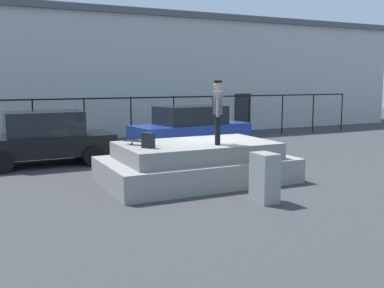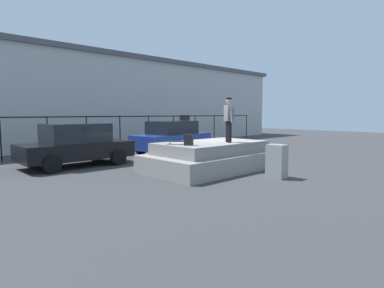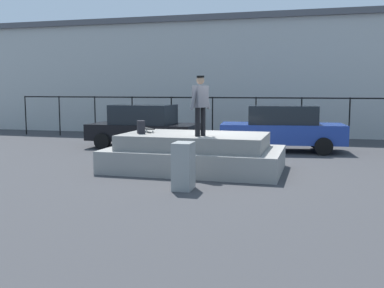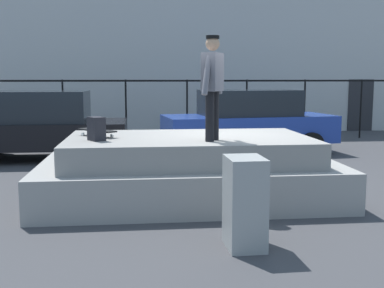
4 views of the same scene
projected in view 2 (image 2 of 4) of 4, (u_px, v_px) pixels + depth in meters
The scene contains 10 objects.
ground_plane at pixel (219, 167), 12.73m from camera, with size 60.00×60.00×0.00m, color #38383A.
concrete_ledge at pixel (211, 157), 12.00m from camera, with size 5.00×2.94×1.06m.
skateboarder at pixel (229, 117), 11.65m from camera, with size 0.46×0.74×1.65m.
skateboard at pixel (177, 141), 10.99m from camera, with size 0.71×0.75×0.12m.
backpack at pixel (189, 140), 10.61m from camera, with size 0.28×0.20×0.38m, color black.
car_black_sedan_near at pixel (76, 145), 12.82m from camera, with size 4.31×2.23×1.73m.
car_blue_sedan_mid at pixel (172, 137), 16.88m from camera, with size 4.79×2.51×1.74m.
utility_box at pixel (277, 161), 10.44m from camera, with size 0.44×0.60×1.12m, color gray.
fence_row at pixel (120, 127), 18.01m from camera, with size 24.06×0.06×2.01m.
warehouse_building at pixel (76, 100), 21.99m from camera, with size 35.82×7.46×6.08m.
Camera 2 is at (-9.50, -8.33, 2.14)m, focal length 29.55 mm.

